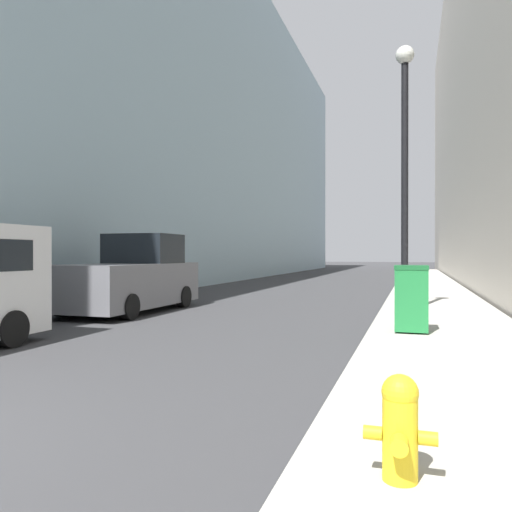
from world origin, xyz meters
TOP-DOWN VIEW (x-y plane):
  - sidewalk_right at (5.48, 18.00)m, footprint 2.96×60.00m
  - building_left_glass at (-11.06, 26.00)m, footprint 12.00×60.00m
  - fire_hydrant at (4.75, 1.11)m, footprint 0.46×0.35m
  - trash_bin at (4.80, 7.53)m, footprint 0.61×0.63m
  - lamppost at (4.62, 10.88)m, footprint 0.46×0.46m
  - pickup_truck at (-2.72, 10.02)m, footprint 2.17×4.83m

SIDE VIEW (x-z plane):
  - sidewalk_right at x=5.48m, z-range 0.00..0.14m
  - fire_hydrant at x=4.75m, z-range 0.16..0.84m
  - trash_bin at x=4.80m, z-range 0.16..1.41m
  - pickup_truck at x=-2.72m, z-range -0.17..2.01m
  - lamppost at x=4.62m, z-range 0.70..7.40m
  - building_left_glass at x=-11.06m, z-range 0.00..20.04m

